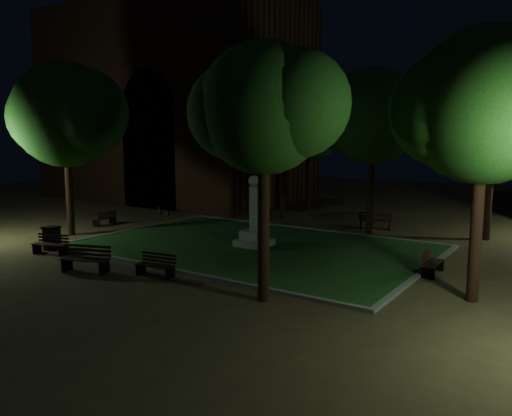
{
  "coord_description": "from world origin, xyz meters",
  "views": [
    {
      "loc": [
        12.57,
        -16.26,
        5.0
      ],
      "look_at": [
        0.78,
        1.0,
        1.99
      ],
      "focal_mm": 35.0,
      "sensor_mm": 36.0,
      "label": 1
    }
  ],
  "objects_px": {
    "bench_near_right": "(156,266)",
    "trash_bin": "(52,238)",
    "bench_right_side": "(431,264)",
    "bench_near_left": "(86,260)",
    "bench_left_side": "(105,219)",
    "bicycle": "(163,208)",
    "bench_west_near": "(51,245)",
    "bench_far_side": "(375,221)",
    "monument": "(254,227)"
  },
  "relations": [
    {
      "from": "bench_near_right",
      "to": "trash_bin",
      "type": "xyz_separation_m",
      "value": [
        -6.86,
        0.38,
        0.15
      ]
    },
    {
      "from": "bench_right_side",
      "to": "bench_near_left",
      "type": "bearing_deg",
      "value": 121.88
    },
    {
      "from": "bench_near_left",
      "to": "bench_near_right",
      "type": "bearing_deg",
      "value": 2.81
    },
    {
      "from": "bench_left_side",
      "to": "bench_near_left",
      "type": "bearing_deg",
      "value": 41.82
    },
    {
      "from": "bench_near_right",
      "to": "bench_left_side",
      "type": "xyz_separation_m",
      "value": [
        -9.95,
        5.77,
        -0.01
      ]
    },
    {
      "from": "bench_left_side",
      "to": "trash_bin",
      "type": "bearing_deg",
      "value": 24.35
    },
    {
      "from": "trash_bin",
      "to": "bicycle",
      "type": "xyz_separation_m",
      "value": [
        -3.11,
        10.04,
        -0.11
      ]
    },
    {
      "from": "bench_near_right",
      "to": "bench_left_side",
      "type": "relative_size",
      "value": 1.05
    },
    {
      "from": "bench_near_left",
      "to": "bench_right_side",
      "type": "bearing_deg",
      "value": 13.05
    },
    {
      "from": "bench_west_near",
      "to": "bench_far_side",
      "type": "distance_m",
      "value": 16.3
    },
    {
      "from": "monument",
      "to": "bench_near_right",
      "type": "bearing_deg",
      "value": -92.45
    },
    {
      "from": "bench_west_near",
      "to": "bench_left_side",
      "type": "distance_m",
      "value": 6.94
    },
    {
      "from": "monument",
      "to": "trash_bin",
      "type": "height_order",
      "value": "monument"
    },
    {
      "from": "bench_far_side",
      "to": "bench_right_side",
      "type": "bearing_deg",
      "value": 103.8
    },
    {
      "from": "monument",
      "to": "bench_left_side",
      "type": "bearing_deg",
      "value": -179.5
    },
    {
      "from": "bench_left_side",
      "to": "monument",
      "type": "bearing_deg",
      "value": 85.04
    },
    {
      "from": "bench_near_right",
      "to": "bench_west_near",
      "type": "distance_m",
      "value": 6.25
    },
    {
      "from": "monument",
      "to": "bench_far_side",
      "type": "relative_size",
      "value": 1.74
    },
    {
      "from": "bench_near_left",
      "to": "bench_left_side",
      "type": "distance_m",
      "value": 10.08
    },
    {
      "from": "bench_right_side",
      "to": "trash_bin",
      "type": "relative_size",
      "value": 1.46
    },
    {
      "from": "bicycle",
      "to": "bench_west_near",
      "type": "bearing_deg",
      "value": -142.18
    },
    {
      "from": "bench_far_side",
      "to": "trash_bin",
      "type": "xyz_separation_m",
      "value": [
        -10.01,
        -12.86,
        0.08
      ]
    },
    {
      "from": "bench_near_left",
      "to": "trash_bin",
      "type": "xyz_separation_m",
      "value": [
        -4.32,
        1.45,
        0.07
      ]
    },
    {
      "from": "monument",
      "to": "bench_near_right",
      "type": "height_order",
      "value": "monument"
    },
    {
      "from": "bench_west_near",
      "to": "bicycle",
      "type": "bearing_deg",
      "value": 91.73
    },
    {
      "from": "bench_far_side",
      "to": "bench_left_side",
      "type": "bearing_deg",
      "value": 9.68
    },
    {
      "from": "monument",
      "to": "bench_far_side",
      "type": "distance_m",
      "value": 7.94
    },
    {
      "from": "bench_near_right",
      "to": "bench_far_side",
      "type": "height_order",
      "value": "bench_far_side"
    },
    {
      "from": "bench_near_left",
      "to": "bicycle",
      "type": "relative_size",
      "value": 1.19
    },
    {
      "from": "monument",
      "to": "bench_west_near",
      "type": "bearing_deg",
      "value": -137.5
    },
    {
      "from": "bench_near_left",
      "to": "bench_near_right",
      "type": "height_order",
      "value": "bench_near_left"
    },
    {
      "from": "bench_far_side",
      "to": "bicycle",
      "type": "xyz_separation_m",
      "value": [
        -13.12,
        -2.82,
        -0.03
      ]
    },
    {
      "from": "bench_near_right",
      "to": "bicycle",
      "type": "xyz_separation_m",
      "value": [
        -9.97,
        10.42,
        0.04
      ]
    },
    {
      "from": "bench_left_side",
      "to": "bench_west_near",
      "type": "bearing_deg",
      "value": 26.83
    },
    {
      "from": "bench_far_side",
      "to": "bicycle",
      "type": "height_order",
      "value": "bench_far_side"
    },
    {
      "from": "bench_far_side",
      "to": "bicycle",
      "type": "bearing_deg",
      "value": -7.86
    },
    {
      "from": "bench_near_left",
      "to": "bench_far_side",
      "type": "height_order",
      "value": "bench_near_left"
    },
    {
      "from": "bench_right_side",
      "to": "trash_bin",
      "type": "height_order",
      "value": "trash_bin"
    },
    {
      "from": "monument",
      "to": "bench_near_left",
      "type": "height_order",
      "value": "monument"
    },
    {
      "from": "bench_near_right",
      "to": "bench_left_side",
      "type": "distance_m",
      "value": 11.51
    },
    {
      "from": "bench_near_left",
      "to": "bench_far_side",
      "type": "distance_m",
      "value": 15.39
    },
    {
      "from": "bench_near_left",
      "to": "bicycle",
      "type": "xyz_separation_m",
      "value": [
        -7.43,
        11.48,
        -0.04
      ]
    },
    {
      "from": "bench_west_near",
      "to": "trash_bin",
      "type": "height_order",
      "value": "trash_bin"
    },
    {
      "from": "bench_right_side",
      "to": "trash_bin",
      "type": "xyz_separation_m",
      "value": [
        -14.96,
        -5.46,
        0.14
      ]
    },
    {
      "from": "bench_near_right",
      "to": "bicycle",
      "type": "distance_m",
      "value": 14.42
    },
    {
      "from": "monument",
      "to": "bench_near_right",
      "type": "relative_size",
      "value": 2.08
    },
    {
      "from": "bench_right_side",
      "to": "monument",
      "type": "bearing_deg",
      "value": 88.74
    },
    {
      "from": "bench_west_near",
      "to": "bicycle",
      "type": "distance_m",
      "value": 11.15
    },
    {
      "from": "monument",
      "to": "bicycle",
      "type": "distance_m",
      "value": 11.2
    },
    {
      "from": "bench_near_left",
      "to": "trash_bin",
      "type": "distance_m",
      "value": 4.55
    }
  ]
}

